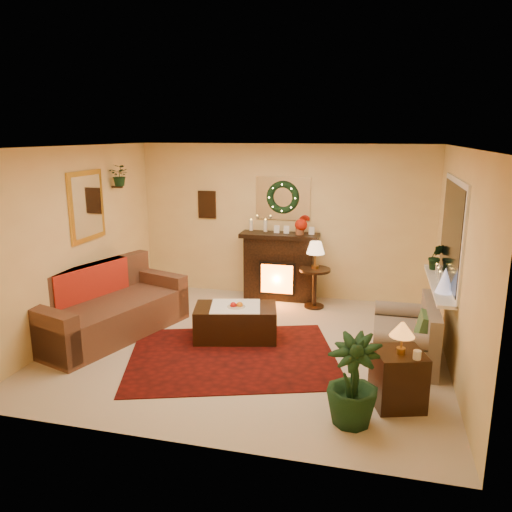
% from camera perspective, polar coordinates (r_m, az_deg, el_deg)
% --- Properties ---
extents(floor, '(5.00, 5.00, 0.00)m').
position_cam_1_polar(floor, '(6.78, -0.72, -10.18)').
color(floor, beige).
rests_on(floor, ground).
extents(ceiling, '(5.00, 5.00, 0.00)m').
position_cam_1_polar(ceiling, '(6.19, -0.80, 12.38)').
color(ceiling, white).
rests_on(ceiling, ground).
extents(wall_back, '(5.00, 5.00, 0.00)m').
position_cam_1_polar(wall_back, '(8.51, 3.09, 3.94)').
color(wall_back, '#EFD88C').
rests_on(wall_back, ground).
extents(wall_front, '(5.00, 5.00, 0.00)m').
position_cam_1_polar(wall_front, '(4.31, -8.41, -6.07)').
color(wall_front, '#EFD88C').
rests_on(wall_front, ground).
extents(wall_left, '(4.50, 4.50, 0.00)m').
position_cam_1_polar(wall_left, '(7.39, -19.88, 1.62)').
color(wall_left, '#EFD88C').
rests_on(wall_left, ground).
extents(wall_right, '(4.50, 4.50, 0.00)m').
position_cam_1_polar(wall_right, '(6.23, 22.08, -0.72)').
color(wall_right, '#EFD88C').
rests_on(wall_right, ground).
extents(area_rug, '(3.06, 2.65, 0.01)m').
position_cam_1_polar(area_rug, '(6.46, -2.71, -11.39)').
color(area_rug, maroon).
rests_on(area_rug, floor).
extents(sofa, '(1.62, 2.41, 0.95)m').
position_cam_1_polar(sofa, '(7.25, -16.37, -5.47)').
color(sofa, '#41271E').
rests_on(sofa, floor).
extents(red_throw, '(0.79, 1.29, 0.02)m').
position_cam_1_polar(red_throw, '(7.38, -15.87, -4.89)').
color(red_throw, red).
rests_on(red_throw, sofa).
extents(fireplace, '(1.17, 0.38, 1.07)m').
position_cam_1_polar(fireplace, '(8.47, 2.69, -1.29)').
color(fireplace, black).
rests_on(fireplace, floor).
extents(poinsettia, '(0.20, 0.20, 0.20)m').
position_cam_1_polar(poinsettia, '(8.23, 5.18, 3.56)').
color(poinsettia, red).
rests_on(poinsettia, fireplace).
extents(mantel_candle_a, '(0.06, 0.06, 0.18)m').
position_cam_1_polar(mantel_candle_a, '(8.39, -0.55, 3.54)').
color(mantel_candle_a, white).
rests_on(mantel_candle_a, fireplace).
extents(mantel_candle_b, '(0.07, 0.07, 0.20)m').
position_cam_1_polar(mantel_candle_b, '(8.35, 1.08, 3.49)').
color(mantel_candle_b, white).
rests_on(mantel_candle_b, fireplace).
extents(mantel_mirror, '(0.92, 0.02, 0.72)m').
position_cam_1_polar(mantel_mirror, '(8.43, 3.10, 6.60)').
color(mantel_mirror, white).
rests_on(mantel_mirror, wall_back).
extents(wreath, '(0.55, 0.11, 0.55)m').
position_cam_1_polar(wreath, '(8.39, 3.05, 6.70)').
color(wreath, '#194719').
rests_on(wreath, wall_back).
extents(wall_art, '(0.32, 0.03, 0.48)m').
position_cam_1_polar(wall_art, '(8.80, -5.62, 5.87)').
color(wall_art, '#381E11').
rests_on(wall_art, wall_back).
extents(gold_mirror, '(0.03, 0.84, 1.00)m').
position_cam_1_polar(gold_mirror, '(7.55, -18.78, 5.42)').
color(gold_mirror, gold).
rests_on(gold_mirror, wall_left).
extents(hanging_plant, '(0.33, 0.28, 0.36)m').
position_cam_1_polar(hanging_plant, '(8.09, -15.20, 7.76)').
color(hanging_plant, '#194719').
rests_on(hanging_plant, wall_left).
extents(loveseat, '(0.74, 1.28, 0.74)m').
position_cam_1_polar(loveseat, '(6.53, 16.63, -7.76)').
color(loveseat, '#8C6D56').
rests_on(loveseat, floor).
extents(window_frame, '(0.03, 1.86, 1.36)m').
position_cam_1_polar(window_frame, '(6.71, 21.53, 2.50)').
color(window_frame, white).
rests_on(window_frame, wall_right).
extents(window_glass, '(0.02, 1.70, 1.22)m').
position_cam_1_polar(window_glass, '(6.71, 21.40, 2.50)').
color(window_glass, black).
rests_on(window_glass, wall_right).
extents(window_sill, '(0.22, 1.86, 0.04)m').
position_cam_1_polar(window_sill, '(6.85, 20.16, -3.03)').
color(window_sill, white).
rests_on(window_sill, wall_right).
extents(mini_tree, '(0.22, 0.22, 0.32)m').
position_cam_1_polar(mini_tree, '(6.40, 20.78, -2.65)').
color(mini_tree, white).
rests_on(mini_tree, window_sill).
extents(sill_plant, '(0.26, 0.21, 0.48)m').
position_cam_1_polar(sill_plant, '(7.43, 19.88, -0.01)').
color(sill_plant, '#1A4118').
rests_on(sill_plant, window_sill).
extents(side_table_round, '(0.58, 0.58, 0.65)m').
position_cam_1_polar(side_table_round, '(8.14, 6.70, -3.66)').
color(side_table_round, black).
rests_on(side_table_round, floor).
extents(lamp_cream, '(0.29, 0.29, 0.45)m').
position_cam_1_polar(lamp_cream, '(8.01, 6.81, 0.16)').
color(lamp_cream, '#EAB982').
rests_on(lamp_cream, side_table_round).
extents(end_table_square, '(0.61, 0.61, 0.59)m').
position_cam_1_polar(end_table_square, '(5.51, 15.90, -13.55)').
color(end_table_square, '#542016').
rests_on(end_table_square, floor).
extents(lamp_tiffany, '(0.25, 0.25, 0.37)m').
position_cam_1_polar(lamp_tiffany, '(5.28, 16.31, -9.13)').
color(lamp_tiffany, '#FF8F3F').
rests_on(lamp_tiffany, end_table_square).
extents(coffee_table, '(1.22, 0.85, 0.46)m').
position_cam_1_polar(coffee_table, '(6.91, -2.34, -7.80)').
color(coffee_table, black).
rests_on(coffee_table, floor).
extents(fruit_bowl, '(0.25, 0.25, 0.06)m').
position_cam_1_polar(fruit_bowl, '(6.81, -2.27, -6.00)').
color(fruit_bowl, beige).
rests_on(fruit_bowl, coffee_table).
extents(floor_palm, '(1.93, 1.93, 2.72)m').
position_cam_1_polar(floor_palm, '(5.01, 11.00, -13.84)').
color(floor_palm, '#1F6427').
rests_on(floor_palm, floor).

